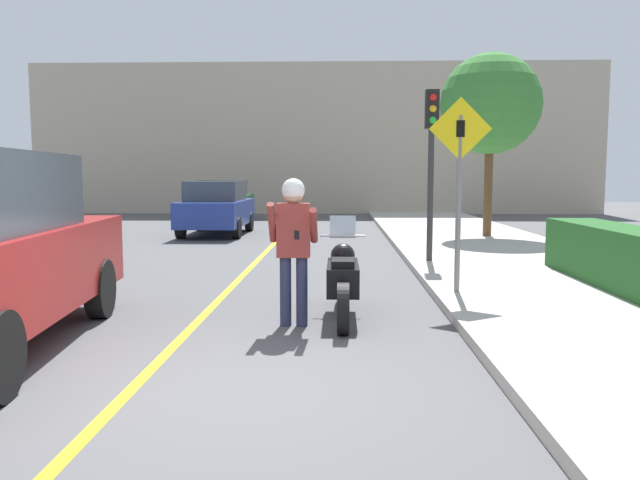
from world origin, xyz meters
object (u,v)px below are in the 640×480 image
at_px(street_tree, 490,104).
at_px(person_biker, 293,235).
at_px(crossing_sign, 459,176).
at_px(parked_car_blue, 217,208).
at_px(parked_car_green, 225,201).
at_px(motorcycle, 343,279).
at_px(traffic_light, 431,142).

bearing_deg(street_tree, person_biker, -114.61).
bearing_deg(crossing_sign, street_tree, 74.16).
bearing_deg(parked_car_blue, parked_car_green, 97.94).
distance_m(person_biker, parked_car_blue, 12.37).
height_order(motorcycle, crossing_sign, crossing_sign).
distance_m(crossing_sign, parked_car_green, 16.97).
bearing_deg(parked_car_green, crossing_sign, -67.94).
bearing_deg(parked_car_green, street_tree, -37.89).
bearing_deg(person_biker, motorcycle, 38.79).
height_order(motorcycle, street_tree, street_tree).
relative_size(street_tree, parked_car_green, 1.23).
bearing_deg(parked_car_blue, traffic_light, -50.30).
height_order(motorcycle, traffic_light, traffic_light).
xyz_separation_m(crossing_sign, traffic_light, (0.08, 3.40, 0.67)).
height_order(street_tree, parked_car_green, street_tree).
xyz_separation_m(motorcycle, street_tree, (4.20, 9.99, 3.35)).
bearing_deg(person_biker, parked_car_green, 103.16).
bearing_deg(traffic_light, person_biker, -115.16).
distance_m(crossing_sign, traffic_light, 3.47).
distance_m(street_tree, parked_car_green, 11.62).
height_order(person_biker, parked_car_green, person_biker).
bearing_deg(traffic_light, street_tree, 65.91).
relative_size(person_biker, parked_car_blue, 0.43).
xyz_separation_m(person_biker, street_tree, (4.80, 10.48, 2.73)).
distance_m(street_tree, parked_car_blue, 8.76).
distance_m(motorcycle, parked_car_blue, 12.09).
relative_size(crossing_sign, parked_car_blue, 0.68).
height_order(motorcycle, parked_car_green, parked_car_green).
height_order(parked_car_blue, parked_car_green, same).
bearing_deg(parked_car_green, motorcycle, -74.56).
bearing_deg(crossing_sign, motorcycle, -145.03).
xyz_separation_m(person_biker, parked_car_green, (-4.06, 17.37, -0.27)).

